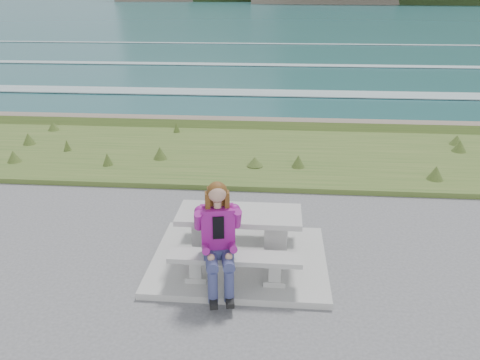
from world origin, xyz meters
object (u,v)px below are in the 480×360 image
(picnic_table, at_px, (239,223))
(bench_landward, at_px, (235,262))
(seated_woman, at_px, (219,253))
(bench_seaward, at_px, (243,216))

(picnic_table, xyz_separation_m, bench_landward, (0.00, -0.70, -0.23))
(picnic_table, height_order, seated_woman, seated_woman)
(picnic_table, bearing_deg, seated_woman, -103.08)
(picnic_table, distance_m, seated_woman, 0.86)
(bench_landward, xyz_separation_m, seated_woman, (-0.19, -0.14, 0.20))
(picnic_table, relative_size, bench_seaward, 1.00)
(bench_seaward, bearing_deg, picnic_table, -90.00)
(picnic_table, relative_size, bench_landward, 1.00)
(bench_seaward, bearing_deg, bench_landward, -90.00)
(seated_woman, bearing_deg, bench_seaward, 71.43)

